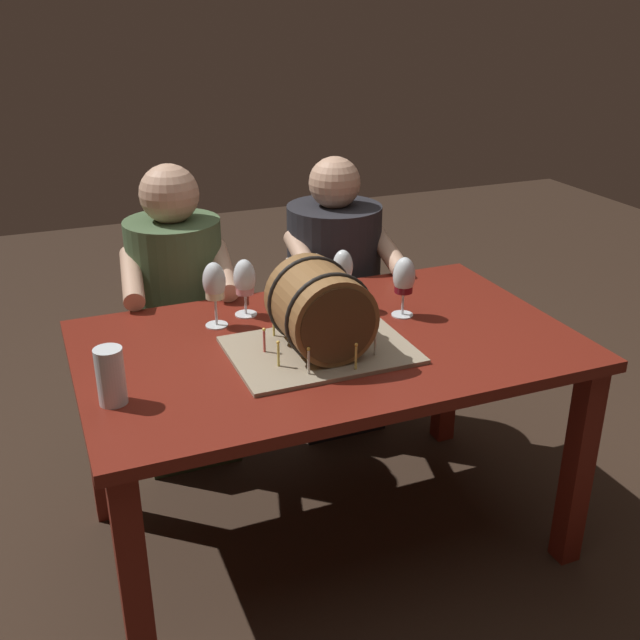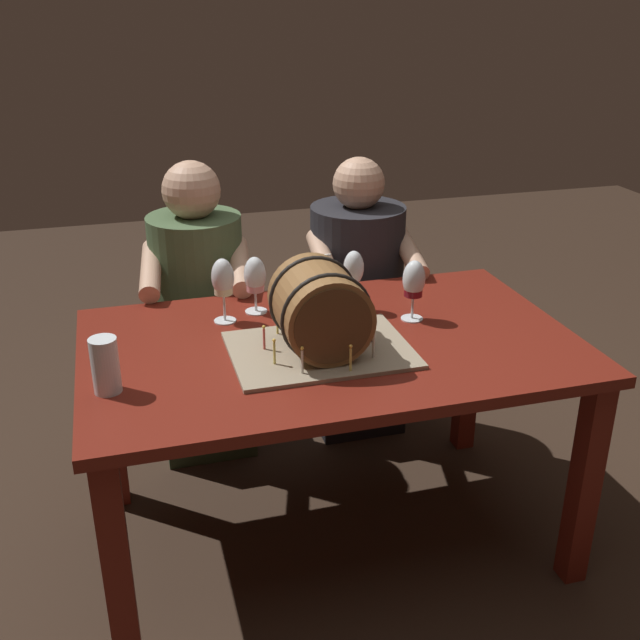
{
  "view_description": "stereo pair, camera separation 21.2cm",
  "coord_description": "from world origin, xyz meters",
  "px_view_note": "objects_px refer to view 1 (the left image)",
  "views": [
    {
      "loc": [
        -0.78,
        -1.86,
        1.67
      ],
      "look_at": [
        -0.05,
        -0.06,
        0.82
      ],
      "focal_mm": 42.16,
      "sensor_mm": 36.0,
      "label": 1
    },
    {
      "loc": [
        -0.58,
        -1.93,
        1.67
      ],
      "look_at": [
        -0.05,
        -0.06,
        0.82
      ],
      "focal_mm": 42.16,
      "sensor_mm": 36.0,
      "label": 2
    }
  ],
  "objects_px": {
    "person_seated_left": "(180,328)",
    "wine_glass_empty": "(343,268)",
    "wine_glass_rose": "(245,280)",
    "barrel_cake": "(320,313)",
    "beer_pint": "(111,379)",
    "person_seated_right": "(334,305)",
    "dining_table": "(328,370)",
    "wine_glass_red": "(404,279)",
    "menu_card": "(303,279)",
    "wine_glass_white": "(214,284)",
    "wine_glass_amber": "(304,271)"
  },
  "relations": [
    {
      "from": "person_seated_left",
      "to": "wine_glass_empty",
      "type": "bearing_deg",
      "value": -46.66
    },
    {
      "from": "person_seated_left",
      "to": "person_seated_right",
      "type": "distance_m",
      "value": 0.62
    },
    {
      "from": "wine_glass_rose",
      "to": "barrel_cake",
      "type": "bearing_deg",
      "value": -70.64
    },
    {
      "from": "barrel_cake",
      "to": "wine_glass_empty",
      "type": "height_order",
      "value": "barrel_cake"
    },
    {
      "from": "dining_table",
      "to": "wine_glass_white",
      "type": "height_order",
      "value": "wine_glass_white"
    },
    {
      "from": "dining_table",
      "to": "wine_glass_rose",
      "type": "distance_m",
      "value": 0.39
    },
    {
      "from": "beer_pint",
      "to": "barrel_cake",
      "type": "bearing_deg",
      "value": 7.18
    },
    {
      "from": "wine_glass_white",
      "to": "menu_card",
      "type": "bearing_deg",
      "value": 14.32
    },
    {
      "from": "wine_glass_rose",
      "to": "wine_glass_red",
      "type": "bearing_deg",
      "value": -22.51
    },
    {
      "from": "beer_pint",
      "to": "menu_card",
      "type": "height_order",
      "value": "menu_card"
    },
    {
      "from": "barrel_cake",
      "to": "menu_card",
      "type": "xyz_separation_m",
      "value": [
        0.09,
        0.37,
        -0.04
      ]
    },
    {
      "from": "wine_glass_white",
      "to": "wine_glass_rose",
      "type": "bearing_deg",
      "value": 23.61
    },
    {
      "from": "dining_table",
      "to": "wine_glass_red",
      "type": "relative_size",
      "value": 7.46
    },
    {
      "from": "wine_glass_red",
      "to": "wine_glass_amber",
      "type": "xyz_separation_m",
      "value": [
        -0.26,
        0.2,
        -0.01
      ]
    },
    {
      "from": "barrel_cake",
      "to": "wine_glass_rose",
      "type": "relative_size",
      "value": 2.75
    },
    {
      "from": "person_seated_right",
      "to": "wine_glass_rose",
      "type": "bearing_deg",
      "value": -139.84
    },
    {
      "from": "dining_table",
      "to": "wine_glass_white",
      "type": "relative_size",
      "value": 7.03
    },
    {
      "from": "wine_glass_empty",
      "to": "wine_glass_red",
      "type": "distance_m",
      "value": 0.2
    },
    {
      "from": "person_seated_right",
      "to": "barrel_cake",
      "type": "bearing_deg",
      "value": -115.87
    },
    {
      "from": "wine_glass_rose",
      "to": "person_seated_right",
      "type": "bearing_deg",
      "value": 40.16
    },
    {
      "from": "wine_glass_red",
      "to": "person_seated_left",
      "type": "relative_size",
      "value": 0.17
    },
    {
      "from": "barrel_cake",
      "to": "wine_glass_amber",
      "type": "bearing_deg",
      "value": 76.42
    },
    {
      "from": "wine_glass_rose",
      "to": "person_seated_left",
      "type": "height_order",
      "value": "person_seated_left"
    },
    {
      "from": "barrel_cake",
      "to": "beer_pint",
      "type": "distance_m",
      "value": 0.6
    },
    {
      "from": "beer_pint",
      "to": "menu_card",
      "type": "distance_m",
      "value": 0.81
    },
    {
      "from": "wine_glass_empty",
      "to": "wine_glass_rose",
      "type": "xyz_separation_m",
      "value": [
        -0.31,
        0.07,
        -0.02
      ]
    },
    {
      "from": "dining_table",
      "to": "menu_card",
      "type": "bearing_deg",
      "value": 82.94
    },
    {
      "from": "wine_glass_white",
      "to": "person_seated_right",
      "type": "bearing_deg",
      "value": 37.54
    },
    {
      "from": "wine_glass_white",
      "to": "wine_glass_red",
      "type": "bearing_deg",
      "value": -14.14
    },
    {
      "from": "wine_glass_red",
      "to": "wine_glass_amber",
      "type": "height_order",
      "value": "wine_glass_red"
    },
    {
      "from": "barrel_cake",
      "to": "person_seated_left",
      "type": "bearing_deg",
      "value": 109.19
    },
    {
      "from": "wine_glass_amber",
      "to": "person_seated_left",
      "type": "bearing_deg",
      "value": 131.07
    },
    {
      "from": "beer_pint",
      "to": "menu_card",
      "type": "xyz_separation_m",
      "value": [
        0.68,
        0.45,
        0.01
      ]
    },
    {
      "from": "beer_pint",
      "to": "person_seated_right",
      "type": "height_order",
      "value": "person_seated_right"
    },
    {
      "from": "person_seated_left",
      "to": "person_seated_right",
      "type": "bearing_deg",
      "value": 0.01
    },
    {
      "from": "dining_table",
      "to": "wine_glass_red",
      "type": "bearing_deg",
      "value": 15.7
    },
    {
      "from": "wine_glass_amber",
      "to": "person_seated_right",
      "type": "relative_size",
      "value": 0.16
    },
    {
      "from": "wine_glass_empty",
      "to": "wine_glass_red",
      "type": "xyz_separation_m",
      "value": [
        0.16,
        -0.12,
        -0.01
      ]
    },
    {
      "from": "wine_glass_empty",
      "to": "person_seated_right",
      "type": "xyz_separation_m",
      "value": [
        0.17,
        0.47,
        -0.33
      ]
    },
    {
      "from": "barrel_cake",
      "to": "menu_card",
      "type": "bearing_deg",
      "value": 76.51
    },
    {
      "from": "person_seated_left",
      "to": "barrel_cake",
      "type": "bearing_deg",
      "value": -70.81
    },
    {
      "from": "dining_table",
      "to": "wine_glass_amber",
      "type": "bearing_deg",
      "value": 83.35
    },
    {
      "from": "wine_glass_empty",
      "to": "beer_pint",
      "type": "xyz_separation_m",
      "value": [
        -0.78,
        -0.34,
        -0.07
      ]
    },
    {
      "from": "wine_glass_amber",
      "to": "person_seated_right",
      "type": "distance_m",
      "value": 0.57
    },
    {
      "from": "wine_glass_white",
      "to": "person_seated_right",
      "type": "distance_m",
      "value": 0.81
    },
    {
      "from": "wine_glass_white",
      "to": "person_seated_left",
      "type": "bearing_deg",
      "value": 93.87
    },
    {
      "from": "person_seated_right",
      "to": "wine_glass_empty",
      "type": "bearing_deg",
      "value": -110.06
    },
    {
      "from": "wine_glass_red",
      "to": "wine_glass_white",
      "type": "height_order",
      "value": "wine_glass_white"
    },
    {
      "from": "wine_glass_rose",
      "to": "wine_glass_red",
      "type": "xyz_separation_m",
      "value": [
        0.46,
        -0.19,
        0.01
      ]
    },
    {
      "from": "person_seated_left",
      "to": "person_seated_right",
      "type": "relative_size",
      "value": 1.02
    }
  ]
}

